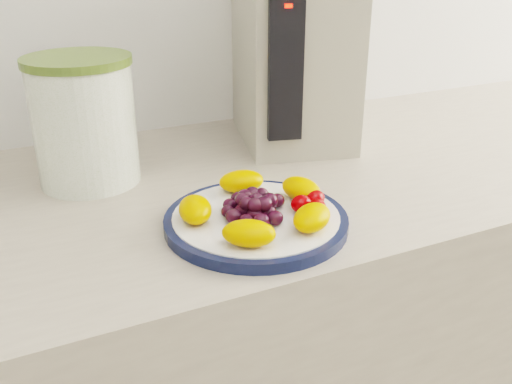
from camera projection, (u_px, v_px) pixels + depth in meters
name	position (u px, v px, depth m)	size (l,w,h in m)	color
plate_rim	(256.00, 221.00, 0.75)	(0.24, 0.24, 0.01)	#0F183A
plate_face	(256.00, 221.00, 0.75)	(0.22, 0.22, 0.02)	white
canister	(85.00, 125.00, 0.86)	(0.15, 0.15, 0.18)	#4B6C1D
canister_lid	(76.00, 60.00, 0.82)	(0.16, 0.16, 0.01)	#536A27
appliance_body	(293.00, 53.00, 1.02)	(0.18, 0.26, 0.32)	#A6A08D
appliance_panel	(286.00, 66.00, 0.89)	(0.06, 0.02, 0.24)	black
appliance_led	(288.00, 6.00, 0.85)	(0.01, 0.01, 0.01)	#FF0C05
fruit_plate	(262.00, 205.00, 0.74)	(0.21, 0.21, 0.03)	#FF8F00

